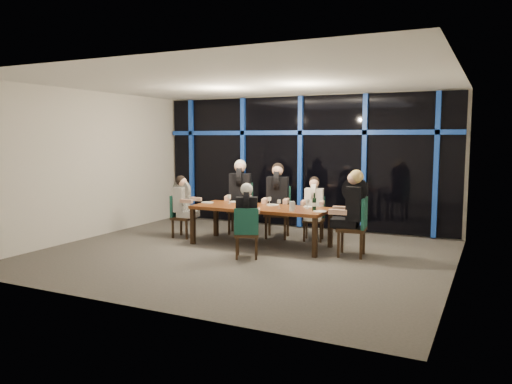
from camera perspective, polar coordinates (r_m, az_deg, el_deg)
room at (r=8.63m, az=-1.75°, el=6.05°), size 7.04×7.00×3.02m
window_wall at (r=11.32m, az=5.22°, el=3.68°), size 6.86×0.43×2.94m
dining_table at (r=9.45m, az=0.53°, el=-2.10°), size 2.60×1.00×0.75m
chair_far_left at (r=10.78m, az=-1.77°, el=-1.49°), size 0.63×0.63×1.08m
chair_far_mid at (r=10.31m, az=2.52°, el=-1.94°), size 0.59×0.59×1.05m
chair_far_right at (r=10.10m, az=6.66°, el=-2.71°), size 0.48×0.48×0.87m
chair_end_left at (r=10.41m, az=-8.65°, el=-2.48°), size 0.42×0.42×0.87m
chair_end_right at (r=8.79m, az=11.48°, el=-3.58°), size 0.53×0.53×1.03m
chair_near_mid at (r=8.47m, az=-1.08°, el=-4.39°), size 0.54×0.54×0.88m
diner_far_left at (r=10.64m, az=-1.85°, el=0.71°), size 0.64×0.73×1.05m
diner_far_mid at (r=10.17m, az=2.45°, el=0.30°), size 0.59×0.70×1.02m
diner_far_right at (r=9.98m, az=6.63°, el=-0.80°), size 0.48×0.58×0.85m
diner_end_left at (r=10.32m, az=-8.33°, el=-0.59°), size 0.55×0.44×0.85m
diner_end_right at (r=8.75m, az=10.97°, el=-0.93°), size 0.67×0.54×1.00m
diner_near_mid at (r=8.48m, az=-1.06°, el=-1.97°), size 0.55×0.60×0.86m
plate_far_left at (r=10.11m, az=-2.35°, el=-1.12°), size 0.24×0.24×0.01m
plate_far_mid at (r=9.65m, az=1.89°, el=-1.48°), size 0.24×0.24×0.01m
plate_far_right at (r=9.43m, az=6.17°, el=-1.69°), size 0.24×0.24×0.01m
plate_end_left at (r=10.05m, az=-5.57°, el=-1.19°), size 0.24×0.24×0.01m
plate_end_right at (r=8.87m, az=7.33°, el=-2.21°), size 0.24×0.24×0.01m
plate_near_mid at (r=9.05m, az=-0.86°, el=-1.99°), size 0.24×0.24×0.01m
wine_bottle at (r=8.95m, az=6.67°, el=-1.37°), size 0.07×0.07×0.32m
water_pitcher at (r=8.88m, az=4.15°, el=-1.64°), size 0.11×0.10×0.18m
tea_light at (r=9.24m, az=-1.28°, el=-1.78°), size 0.05×0.05×0.03m
wine_glass_a at (r=9.48m, az=-0.79°, el=-0.82°), size 0.07×0.07×0.19m
wine_glass_b at (r=9.55m, az=1.54°, el=-0.86°), size 0.06×0.06×0.17m
wine_glass_c at (r=9.23m, az=2.65°, el=-1.15°), size 0.06×0.06×0.16m
wine_glass_d at (r=9.85m, az=-3.08°, el=-0.59°), size 0.07×0.07×0.18m
wine_glass_e at (r=9.20m, az=5.91°, el=-1.13°), size 0.07×0.07×0.18m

